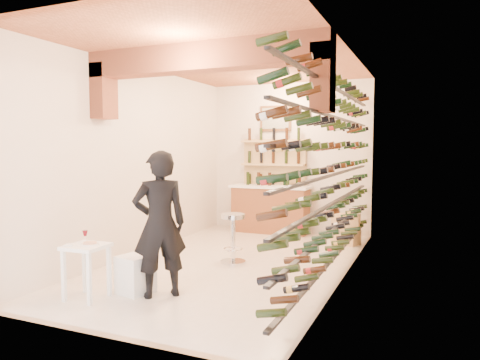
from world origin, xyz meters
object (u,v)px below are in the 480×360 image
(white_stool, at_px, (136,274))
(chrome_barstool, at_px, (233,235))
(crate_lower, at_px, (346,237))
(person, at_px, (160,224))
(tasting_table, at_px, (86,254))
(back_counter, at_px, (270,208))
(wine_rack, at_px, (331,167))

(white_stool, distance_m, chrome_barstool, 1.90)
(white_stool, bearing_deg, crate_lower, 63.44)
(person, xyz_separation_m, chrome_barstool, (0.18, 1.80, -0.45))
(tasting_table, xyz_separation_m, person, (0.77, 0.42, 0.35))
(back_counter, distance_m, white_stool, 4.45)
(wine_rack, height_order, chrome_barstool, wine_rack)
(wine_rack, distance_m, white_stool, 3.03)
(white_stool, distance_m, crate_lower, 4.35)
(back_counter, height_order, crate_lower, back_counter)
(wine_rack, relative_size, chrome_barstool, 7.29)
(person, bearing_deg, white_stool, -41.69)
(crate_lower, bearing_deg, chrome_barstool, -124.17)
(chrome_barstool, relative_size, crate_lower, 1.67)
(chrome_barstool, height_order, crate_lower, chrome_barstool)
(back_counter, distance_m, crate_lower, 1.83)
(chrome_barstool, distance_m, crate_lower, 2.52)
(tasting_table, bearing_deg, crate_lower, 58.73)
(wine_rack, distance_m, crate_lower, 2.54)
(back_counter, relative_size, crate_lower, 3.63)
(white_stool, bearing_deg, back_counter, 86.87)
(white_stool, bearing_deg, wine_rack, 40.66)
(tasting_table, distance_m, person, 0.95)
(tasting_table, bearing_deg, back_counter, 79.75)
(wine_rack, relative_size, back_counter, 3.35)
(tasting_table, xyz_separation_m, crate_lower, (2.35, 4.30, -0.40))
(crate_lower, bearing_deg, wine_rack, -86.44)
(white_stool, relative_size, crate_lower, 1.01)
(back_counter, height_order, chrome_barstool, back_counter)
(person, xyz_separation_m, crate_lower, (1.58, 3.87, -0.76))
(wine_rack, xyz_separation_m, tasting_table, (-2.48, -2.19, -1.00))
(wine_rack, bearing_deg, back_counter, 124.66)
(tasting_table, height_order, person, person)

